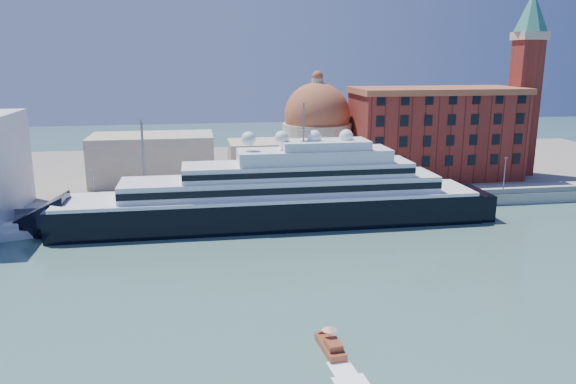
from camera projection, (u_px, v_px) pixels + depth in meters
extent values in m
plane|color=#365E58|center=(258.00, 267.00, 90.17)|extent=(400.00, 400.00, 0.00)
cube|color=gray|center=(241.00, 206.00, 122.47)|extent=(180.00, 10.00, 2.50)
cube|color=slate|center=(229.00, 170.00, 161.83)|extent=(260.00, 72.00, 2.00)
cube|color=slate|center=(243.00, 203.00, 117.72)|extent=(180.00, 0.10, 1.20)
cube|color=black|center=(271.00, 213.00, 112.48)|extent=(84.21, 12.96, 7.02)
cone|color=black|center=(38.00, 224.00, 105.48)|extent=(10.80, 12.96, 12.96)
cube|color=black|center=(467.00, 205.00, 119.19)|extent=(6.48, 11.88, 6.48)
cube|color=white|center=(271.00, 195.00, 111.59)|extent=(82.05, 13.17, 0.65)
cube|color=white|center=(282.00, 185.00, 111.47)|extent=(62.62, 10.80, 3.24)
cube|color=black|center=(286.00, 191.00, 106.29)|extent=(62.62, 0.15, 1.30)
cube|color=white|center=(298.00, 169.00, 111.27)|extent=(45.34, 9.72, 2.81)
cube|color=white|center=(314.00, 156.00, 111.14)|extent=(30.23, 8.64, 2.59)
cube|color=white|center=(325.00, 145.00, 110.97)|extent=(17.27, 7.56, 1.73)
cylinder|color=slate|center=(304.00, 122.00, 109.21)|extent=(0.32, 0.32, 7.56)
sphere|color=white|center=(249.00, 139.00, 108.22)|extent=(2.81, 2.81, 2.81)
sphere|color=white|center=(282.00, 138.00, 109.25)|extent=(2.81, 2.81, 2.81)
sphere|color=white|center=(314.00, 137.00, 110.27)|extent=(2.81, 2.81, 2.81)
sphere|color=white|center=(346.00, 136.00, 111.30)|extent=(2.81, 2.81, 2.81)
cube|color=white|center=(5.00, 228.00, 103.75)|extent=(5.11, 4.09, 1.33)
cube|color=brown|center=(330.00, 347.00, 64.72)|extent=(2.51, 6.13, 1.00)
cube|color=brown|center=(333.00, 345.00, 63.58)|extent=(1.81, 2.62, 0.80)
cylinder|color=slate|center=(329.00, 335.00, 64.89)|extent=(0.06, 0.06, 1.59)
cone|color=red|center=(329.00, 328.00, 64.68)|extent=(1.79, 1.79, 0.40)
cube|color=maroon|center=(435.00, 135.00, 145.17)|extent=(42.00, 18.00, 22.00)
cube|color=#9A5132|center=(438.00, 90.00, 142.45)|extent=(43.00, 19.00, 1.50)
cube|color=maroon|center=(523.00, 109.00, 147.43)|extent=(6.00, 6.00, 35.00)
cube|color=beige|center=(530.00, 36.00, 143.05)|extent=(7.00, 7.00, 2.00)
cone|color=#3A806D|center=(532.00, 11.00, 141.63)|extent=(8.40, 8.40, 10.00)
cylinder|color=beige|center=(317.00, 150.00, 147.12)|extent=(18.00, 18.00, 14.00)
sphere|color=#9A5132|center=(317.00, 116.00, 144.99)|extent=(17.00, 17.00, 17.00)
cylinder|color=beige|center=(317.00, 84.00, 143.10)|extent=(3.00, 3.00, 3.00)
cube|color=beige|center=(265.00, 160.00, 143.46)|extent=(18.00, 14.00, 10.00)
cube|color=beige|center=(153.00, 158.00, 140.71)|extent=(30.00, 16.00, 12.00)
cylinder|color=slate|center=(94.00, 191.00, 113.60)|extent=(0.24, 0.24, 8.00)
cube|color=slate|center=(92.00, 171.00, 112.63)|extent=(0.80, 0.30, 0.25)
cylinder|color=slate|center=(242.00, 185.00, 118.35)|extent=(0.24, 0.24, 8.00)
cube|color=slate|center=(241.00, 166.00, 117.38)|extent=(0.80, 0.30, 0.25)
cylinder|color=slate|center=(378.00, 180.00, 123.09)|extent=(0.24, 0.24, 8.00)
cube|color=slate|center=(379.00, 162.00, 122.12)|extent=(0.80, 0.30, 0.25)
cylinder|color=slate|center=(504.00, 176.00, 127.84)|extent=(0.24, 0.24, 8.00)
cube|color=slate|center=(506.00, 158.00, 126.87)|extent=(0.80, 0.30, 0.25)
cylinder|color=slate|center=(144.00, 163.00, 115.92)|extent=(0.50, 0.50, 18.00)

